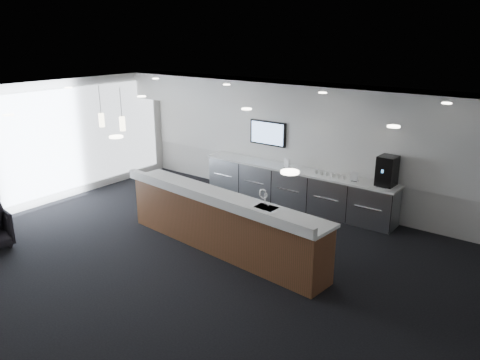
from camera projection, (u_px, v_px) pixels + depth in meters
The scene contains 22 objects.
ground at pixel (195, 260), 8.80m from camera, with size 10.00×10.00×0.00m, color black.
ceiling at pixel (189, 100), 7.88m from camera, with size 10.00×8.00×0.02m, color black.
back_wall at pixel (304, 144), 11.38m from camera, with size 10.00×0.02×3.00m, color silver.
left_wall at pixel (39, 145), 11.22m from camera, with size 0.02×8.00×3.00m, color silver.
soffit_bulkhead at pixel (296, 98), 10.69m from camera, with size 10.00×0.90×0.70m, color silver.
alcove_panel at pixel (304, 140), 11.32m from camera, with size 9.80×0.06×1.40m, color silver.
window_blinds_wall at pixel (40, 145), 11.19m from camera, with size 0.04×7.36×2.55m, color white.
back_credenza at pixel (295, 187), 11.41m from camera, with size 5.06×0.66×0.95m.
wall_tv at pixel (268, 133), 11.84m from camera, with size 1.05×0.08×0.62m.
pendant_left at pixel (134, 121), 10.10m from camera, with size 0.12×0.12×0.30m, color #FDF0C5.
pendant_right at pixel (114, 118), 10.50m from camera, with size 0.12×0.12×0.30m, color #FDF0C5.
ceiling_can_lights at pixel (189, 102), 7.89m from camera, with size 7.00×5.00×0.02m, color white, non-canonical shape.
service_counter at pixel (221, 222), 9.05m from camera, with size 4.79×1.23×1.49m.
coffee_machine at pixel (387, 171), 9.96m from camera, with size 0.39×0.50×0.65m.
info_sign_left at pixel (287, 164), 11.24m from camera, with size 0.18×0.02×0.25m, color white.
info_sign_right at pixel (354, 176), 10.29m from camera, with size 0.17×0.02×0.22m, color white.
cup_0 at pixel (344, 178), 10.44m from camera, with size 0.09×0.09×0.09m, color white.
cup_1 at pixel (339, 176), 10.52m from camera, with size 0.09×0.09×0.09m, color white.
cup_2 at pixel (333, 175), 10.60m from camera, with size 0.09×0.09×0.09m, color white.
cup_3 at pixel (327, 174), 10.68m from camera, with size 0.09×0.09×0.09m, color white.
cup_4 at pixel (322, 173), 10.76m from camera, with size 0.09×0.09×0.09m, color white.
cup_5 at pixel (316, 172), 10.84m from camera, with size 0.09×0.09×0.09m, color white.
Camera 1 is at (5.46, -5.80, 4.12)m, focal length 35.00 mm.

